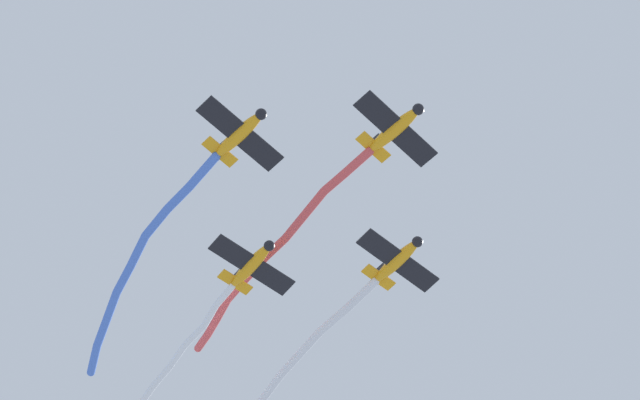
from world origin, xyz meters
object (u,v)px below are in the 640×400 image
object	(u,v)px
airplane_lead	(395,129)
airplane_left_wing	(398,260)
airplane_right_wing	(240,134)
airplane_slot	(252,265)

from	to	relation	value
airplane_lead	airplane_left_wing	xyz separation A→B (m)	(9.25, -8.35, -0.40)
airplane_right_wing	airplane_slot	size ratio (longest dim) A/B	1.01
airplane_left_wing	airplane_slot	xyz separation A→B (m)	(8.36, 9.25, 0.20)
airplane_slot	airplane_left_wing	bearing A→B (deg)	48.99
airplane_left_wing	airplane_slot	bearing A→B (deg)	-133.15
airplane_lead	airplane_left_wing	size ratio (longest dim) A/B	1.01
airplane_lead	airplane_slot	bearing A→B (deg)	177.31
airplane_lead	airplane_slot	size ratio (longest dim) A/B	1.01
airplane_left_wing	airplane_lead	bearing A→B (deg)	-43.13
airplane_right_wing	airplane_left_wing	bearing A→B (deg)	87.58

